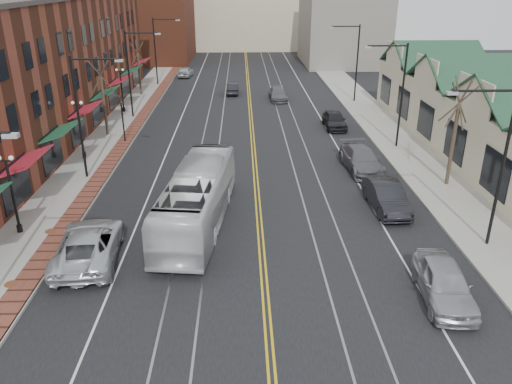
{
  "coord_description": "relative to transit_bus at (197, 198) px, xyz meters",
  "views": [
    {
      "loc": [
        -0.95,
        -15.93,
        12.6
      ],
      "look_at": [
        -0.2,
        8.66,
        2.0
      ],
      "focal_mm": 35.0,
      "sensor_mm": 36.0,
      "label": 1
    }
  ],
  "objects": [
    {
      "name": "streetlight_l_2",
      "position": [
        -7.66,
        23.15,
        3.44
      ],
      "size": [
        3.33,
        0.25,
        8.0
      ],
      "color": "black",
      "rests_on": "sidewalk_left"
    },
    {
      "name": "building_right",
      "position": [
        21.38,
        11.15,
        0.71
      ],
      "size": [
        8.0,
        36.0,
        4.6
      ],
      "primitive_type": "cube",
      "color": "#BDB291",
      "rests_on": "ground"
    },
    {
      "name": "manhole_mid",
      "position": [
        -7.82,
        -5.85,
        -1.43
      ],
      "size": [
        0.6,
        0.6,
        0.02
      ],
      "primitive_type": "cylinder",
      "color": "#592D19",
      "rests_on": "sidewalk_left"
    },
    {
      "name": "distant_car_left",
      "position": [
        1.49,
        33.7,
        -0.95
      ],
      "size": [
        1.41,
        3.9,
        1.28
      ],
      "primitive_type": "imported",
      "rotation": [
        0.0,
        0.0,
        3.13
      ],
      "color": "black",
      "rests_on": "ground"
    },
    {
      "name": "ground",
      "position": [
        3.38,
        -8.85,
        -1.59
      ],
      "size": [
        160.0,
        160.0,
        0.0
      ],
      "primitive_type": "plane",
      "color": "black",
      "rests_on": "ground"
    },
    {
      "name": "lamppost_l_3",
      "position": [
        -9.42,
        25.15,
        0.62
      ],
      "size": [
        0.84,
        0.28,
        4.27
      ],
      "color": "black",
      "rests_on": "sidewalk_left"
    },
    {
      "name": "sidewalk_left",
      "position": [
        -8.62,
        11.15,
        -1.51
      ],
      "size": [
        4.0,
        120.0,
        0.15
      ],
      "primitive_type": "cube",
      "color": "gray",
      "rests_on": "ground"
    },
    {
      "name": "streetlight_r_1",
      "position": [
        14.43,
        13.15,
        3.44
      ],
      "size": [
        3.33,
        0.25,
        8.0
      ],
      "color": "black",
      "rests_on": "sidewalk_right"
    },
    {
      "name": "lamppost_l_1",
      "position": [
        -9.42,
        -0.85,
        0.62
      ],
      "size": [
        0.84,
        0.28,
        4.27
      ],
      "color": "black",
      "rests_on": "sidewalk_left"
    },
    {
      "name": "backdrop_mid",
      "position": [
        3.38,
        76.15,
        2.91
      ],
      "size": [
        22.0,
        14.0,
        9.0
      ],
      "primitive_type": "cube",
      "color": "#BDB291",
      "rests_on": "ground"
    },
    {
      "name": "parked_car_d",
      "position": [
        10.88,
        18.99,
        -0.82
      ],
      "size": [
        1.81,
        4.49,
        1.53
      ],
      "primitive_type": "imported",
      "rotation": [
        0.0,
        0.0,
        -0.0
      ],
      "color": "black",
      "rests_on": "ground"
    },
    {
      "name": "parked_car_a",
      "position": [
        10.88,
        -7.31,
        -0.78
      ],
      "size": [
        2.33,
        4.9,
        1.62
      ],
      "primitive_type": "imported",
      "rotation": [
        0.0,
        0.0,
        -0.09
      ],
      "color": "#A1A2A8",
      "rests_on": "ground"
    },
    {
      "name": "tree_left_near",
      "position": [
        -9.12,
        17.15,
        1.93
      ],
      "size": [
        1.78,
        1.37,
        6.48
      ],
      "color": "#382B21",
      "rests_on": "sidewalk_left"
    },
    {
      "name": "parked_car_c",
      "position": [
        10.88,
        8.21,
        -0.78
      ],
      "size": [
        2.62,
        5.68,
        1.61
      ],
      "primitive_type": "imported",
      "rotation": [
        0.0,
        0.0,
        0.07
      ],
      "color": "slate",
      "rests_on": "ground"
    },
    {
      "name": "streetlight_r_0",
      "position": [
        14.43,
        -2.85,
        3.44
      ],
      "size": [
        3.33,
        0.25,
        8.0
      ],
      "color": "black",
      "rests_on": "sidewalk_right"
    },
    {
      "name": "distant_car_right",
      "position": [
        6.57,
        30.43,
        -0.92
      ],
      "size": [
        2.05,
        4.65,
        1.33
      ],
      "primitive_type": "imported",
      "rotation": [
        0.0,
        0.0,
        0.04
      ],
      "color": "#5C5C63",
      "rests_on": "ground"
    },
    {
      "name": "backdrop_left",
      "position": [
        -12.62,
        61.15,
        5.41
      ],
      "size": [
        14.0,
        18.0,
        14.0
      ],
      "primitive_type": "cube",
      "color": "brown",
      "rests_on": "ground"
    },
    {
      "name": "streetlight_l_1",
      "position": [
        -7.66,
        7.15,
        3.44
      ],
      "size": [
        3.33,
        0.25,
        8.0
      ],
      "color": "black",
      "rests_on": "sidewalk_left"
    },
    {
      "name": "streetlight_r_2",
      "position": [
        14.43,
        29.15,
        3.44
      ],
      "size": [
        3.33,
        0.25,
        8.0
      ],
      "color": "black",
      "rests_on": "sidewalk_right"
    },
    {
      "name": "building_left",
      "position": [
        -15.62,
        18.15,
        3.91
      ],
      "size": [
        10.0,
        50.0,
        11.0
      ],
      "primitive_type": "cube",
      "color": "brown",
      "rests_on": "ground"
    },
    {
      "name": "streetlight_l_3",
      "position": [
        -7.66,
        39.15,
        3.44
      ],
      "size": [
        3.33,
        0.25,
        8.0
      ],
      "color": "black",
      "rests_on": "sidewalk_left"
    },
    {
      "name": "traffic_signal",
      "position": [
        -7.22,
        15.15,
        0.76
      ],
      "size": [
        0.18,
        0.15,
        3.8
      ],
      "color": "black",
      "rests_on": "sidewalk_left"
    },
    {
      "name": "tree_right_mid",
      "position": [
        15.88,
        5.15,
        2.17
      ],
      "size": [
        1.9,
        1.46,
        6.93
      ],
      "color": "#382B21",
      "rests_on": "sidewalk_right"
    },
    {
      "name": "distant_car_far",
      "position": [
        -5.12,
        44.95,
        -0.88
      ],
      "size": [
        2.07,
        4.3,
        1.42
      ],
      "primitive_type": "imported",
      "rotation": [
        0.0,
        0.0,
        3.04
      ],
      "color": "#B3B6BA",
      "rests_on": "ground"
    },
    {
      "name": "backdrop_right",
      "position": [
        18.38,
        56.15,
        3.91
      ],
      "size": [
        12.0,
        16.0,
        11.0
      ],
      "primitive_type": "cube",
      "color": "slate",
      "rests_on": "ground"
    },
    {
      "name": "manhole_far",
      "position": [
        -7.82,
        -0.85,
        -1.43
      ],
      "size": [
        0.6,
        0.6,
        0.02
      ],
      "primitive_type": "cylinder",
      "color": "#592D19",
      "rests_on": "sidewalk_left"
    },
    {
      "name": "parked_suv",
      "position": [
        -4.96,
        -3.59,
        -0.74
      ],
      "size": [
        3.31,
        6.28,
        1.68
      ],
      "primitive_type": "imported",
      "rotation": [
        0.0,
        0.0,
        3.23
      ],
      "color": "silver",
      "rests_on": "ground"
    },
    {
      "name": "tree_left_far",
      "position": [
        -9.12,
        33.15,
        1.69
      ],
      "size": [
        1.66,
        1.28,
        6.02
      ],
      "color": "#382B21",
      "rests_on": "sidewalk_left"
    },
    {
      "name": "sidewalk_right",
      "position": [
        15.38,
        11.15,
        -1.51
      ],
      "size": [
        4.0,
        120.0,
        0.15
      ],
      "primitive_type": "cube",
      "color": "gray",
      "rests_on": "ground"
    },
    {
      "name": "transit_bus",
      "position": [
        0.0,
        0.0,
        0.0
      ],
      "size": [
        3.97,
        11.61,
        3.17
      ],
      "primitive_type": "imported",
      "rotation": [
        0.0,
        0.0,
        3.02
      ],
      "color": "white",
      "rests_on": "ground"
    },
    {
      "name": "lamppost_l_2",
      "position": [
        -9.42,
        11.15,
        0.62
      ],
      "size": [
        0.84,
        0.28,
        4.27
      ],
      "color": "black",
      "rests_on": "sidewalk_left"
    },
    {
      "name": "parked_car_b",
      "position": [
        10.88,
        1.65,
        -0.78
      ],
      "size": [
        1.86,
        4.93,
        1.61
      ],
      "primitive_type": "imported",
      "rotation": [
        0.0,
        0.0,
        0.03
      ],
      "color": "black",
      "rests_on": "ground"
    }
  ]
}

